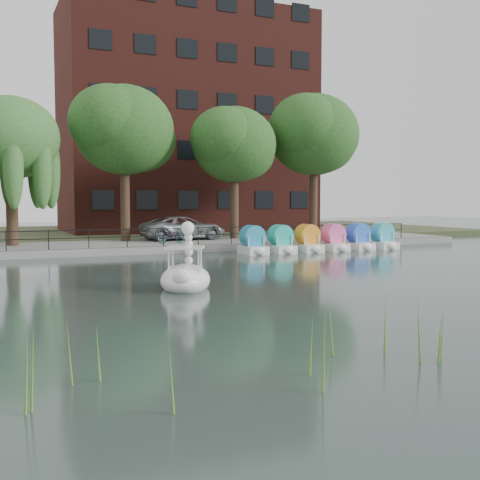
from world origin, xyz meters
TOP-DOWN VIEW (x-y plane):
  - ground_plane at (0.00, 0.00)m, footprint 120.00×120.00m
  - promenade at (0.00, 16.00)m, footprint 40.00×6.00m
  - kerb at (0.00, 13.05)m, footprint 40.00×0.25m
  - land_strip at (0.00, 30.00)m, footprint 60.00×22.00m
  - railing at (0.00, 13.25)m, footprint 32.00×0.05m
  - apartment_building at (7.00, 29.97)m, footprint 20.00×10.07m
  - willow_mid at (-7.50, 17.00)m, footprint 5.32×5.32m
  - broadleaf_center at (-1.00, 18.00)m, footprint 6.00×6.00m
  - broadleaf_right at (6.00, 17.50)m, footprint 5.40×5.40m
  - broadleaf_far at (12.50, 18.50)m, footprint 6.30×6.30m
  - minivan at (2.53, 17.48)m, footprint 3.22×6.27m
  - bicycle at (0.97, 15.10)m, footprint 0.84×1.79m
  - swan_boat at (-2.96, 0.60)m, footprint 2.56×3.04m
  - pedal_boat_row at (8.53, 10.93)m, footprint 9.65×1.70m

SIDE VIEW (x-z plane):
  - ground_plane at x=0.00m, z-range 0.00..0.00m
  - land_strip at x=0.00m, z-range 0.00..0.36m
  - promenade at x=0.00m, z-range 0.00..0.40m
  - kerb at x=0.00m, z-range 0.00..0.40m
  - swan_boat at x=-2.96m, z-range -0.62..1.58m
  - pedal_boat_row at x=8.53m, z-range -0.09..1.31m
  - bicycle at x=0.97m, z-range 0.40..1.40m
  - railing at x=0.00m, z-range 0.65..1.65m
  - minivan at x=2.53m, z-range 0.40..2.09m
  - willow_mid at x=-7.50m, z-range 2.17..10.32m
  - broadleaf_right at x=6.00m, z-range 2.22..10.55m
  - broadleaf_center at x=-1.00m, z-range 2.44..11.69m
  - broadleaf_far at x=12.50m, z-range 2.54..12.25m
  - apartment_building at x=7.00m, z-range 0.36..18.36m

